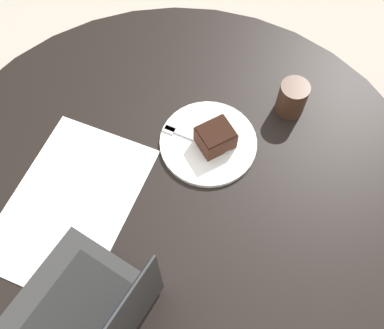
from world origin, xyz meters
TOP-DOWN VIEW (x-y plane):
  - ground_plane at (0.00, 0.00)m, footprint 12.00×12.00m
  - dining_table at (0.00, 0.00)m, footprint 1.23×1.23m
  - paper_document at (0.13, -0.20)m, footprint 0.45×0.34m
  - plate at (-0.17, -0.02)m, footprint 0.24×0.24m
  - cake_slice at (-0.18, -0.00)m, footprint 0.10×0.10m
  - fork at (-0.16, -0.06)m, footprint 0.04×0.17m
  - coffee_glass at (-0.37, 0.10)m, footprint 0.07×0.07m

SIDE VIEW (x-z plane):
  - ground_plane at x=0.00m, z-range 0.00..0.00m
  - dining_table at x=0.00m, z-range 0.23..0.99m
  - paper_document at x=0.13m, z-range 0.75..0.76m
  - plate at x=-0.17m, z-range 0.75..0.77m
  - fork at x=-0.16m, z-range 0.77..0.77m
  - cake_slice at x=-0.18m, z-range 0.77..0.82m
  - coffee_glass at x=-0.37m, z-range 0.75..0.85m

